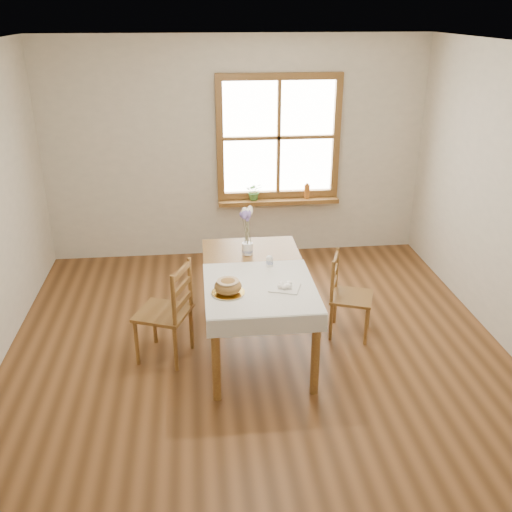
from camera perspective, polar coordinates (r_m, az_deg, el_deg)
The scene contains 18 objects.
ground at distance 5.07m, azimuth 0.37°, elevation -10.74°, with size 5.00×5.00×0.00m, color brown.
room_walls at distance 4.33m, azimuth 0.43°, elevation 8.20°, with size 4.60×5.10×2.65m.
window at distance 6.84m, azimuth 2.27°, elevation 11.76°, with size 1.46×0.08×1.46m.
window_sill at distance 6.97m, azimuth 2.25°, elevation 5.52°, with size 1.46×0.20×0.05m.
dining_table at distance 4.99m, azimuth 0.00°, elevation -2.47°, with size 0.90×1.60×0.75m.
table_linen at distance 4.68m, azimuth 0.40°, elevation -3.12°, with size 0.91×0.99×0.01m, color silver.
chair_left at distance 5.00m, azimuth -9.31°, elevation -5.48°, with size 0.42×0.44×0.90m, color olive, non-canonical shape.
chair_right at distance 5.37m, azimuth 9.54°, elevation -3.94°, with size 0.37×0.39×0.80m, color olive, non-canonical shape.
bread_plate at distance 4.56m, azimuth -2.80°, elevation -3.69°, with size 0.26×0.26×0.01m, color silver.
bread_loaf at distance 4.53m, azimuth -2.82°, elevation -2.93°, with size 0.22×0.22×0.12m, color olive.
egg_napkin at distance 4.65m, azimuth 2.86°, elevation -3.18°, with size 0.24×0.20×0.01m, color silver.
eggs at distance 4.64m, azimuth 2.87°, elevation -2.89°, with size 0.18×0.17×0.04m, color white, non-canonical shape.
salt_shaker at distance 5.01m, azimuth 1.34°, elevation -0.50°, with size 0.05×0.05×0.10m, color silver.
pepper_shaker at distance 5.01m, azimuth 1.45°, elevation -0.57°, with size 0.05×0.05×0.09m, color silver.
flower_vase at distance 5.26m, azimuth -0.86°, elevation 0.67°, with size 0.10×0.10×0.11m, color silver.
lavender_bouquet at distance 5.18m, azimuth -0.87°, elevation 2.90°, with size 0.18×0.18×0.33m, color #6A5699, non-canonical shape.
potted_plant at distance 6.90m, azimuth -0.16°, elevation 6.30°, with size 0.19×0.21×0.17m, color #447C31.
amber_bottle at distance 6.99m, azimuth 5.12°, elevation 6.53°, with size 0.07×0.07×0.19m, color #B26220.
Camera 1 is at (-0.48, -4.15, 2.87)m, focal length 40.00 mm.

